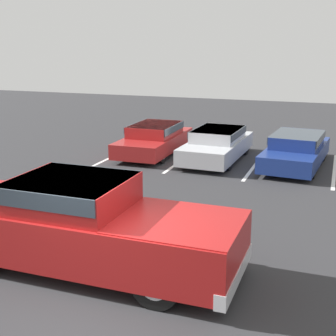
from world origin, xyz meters
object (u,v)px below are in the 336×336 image
parked_sedan_c (296,149)px  parked_sedan_b (217,143)px  pickup_truck (87,225)px  parked_sedan_a (155,138)px

parked_sedan_c → parked_sedan_b: bearing=-84.0°
parked_sedan_b → pickup_truck: bearing=0.8°
pickup_truck → parked_sedan_a: size_ratio=1.33×
pickup_truck → parked_sedan_a: (-2.45, 9.55, -0.25)m
pickup_truck → parked_sedan_c: (3.00, 9.47, -0.26)m
pickup_truck → parked_sedan_b: size_ratio=1.32×
parked_sedan_c → parked_sedan_a: bearing=-86.2°
parked_sedan_a → parked_sedan_c: bearing=88.4°
pickup_truck → parked_sedan_a: bearing=104.3°
pickup_truck → parked_sedan_b: (0.14, 9.40, -0.26)m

